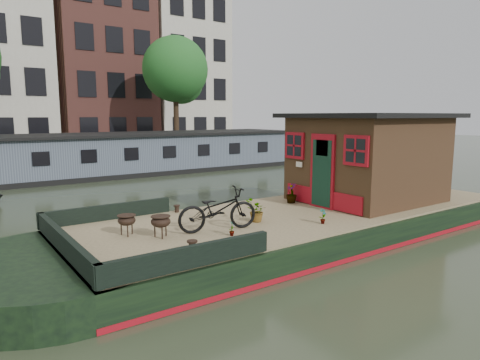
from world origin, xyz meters
TOP-DOWN VIEW (x-y plane):
  - ground at (0.00, 0.00)m, footprint 120.00×120.00m
  - houseboat_hull at (-1.33, 0.00)m, footprint 14.01×4.02m
  - houseboat_deck at (0.00, 0.00)m, footprint 11.80×3.80m
  - bow_bulwark at (-5.07, 0.00)m, footprint 3.00×4.00m
  - cabin at (2.19, 0.00)m, footprint 4.00×3.50m
  - bicycle at (-2.97, -0.32)m, footprint 1.78×0.92m
  - potted_plant_a at (-0.78, -1.19)m, footprint 0.21×0.17m
  - potted_plant_c at (-1.88, -0.21)m, footprint 0.54×0.49m
  - potted_plant_d at (0.20, 0.91)m, footprint 0.35×0.35m
  - potted_plant_e at (-2.95, -0.82)m, footprint 0.19×0.20m
  - brazier_front at (-4.63, 0.42)m, footprint 0.50×0.50m
  - brazier_rear at (-4.14, -0.11)m, footprint 0.40×0.40m
  - bollard_port at (-2.87, 1.70)m, footprint 0.16×0.16m
  - bollard_stbd at (-4.09, -1.27)m, footprint 0.19×0.19m
  - far_houseboat at (0.00, 14.00)m, footprint 20.40×4.40m
  - quay at (0.00, 20.50)m, footprint 60.00×6.00m
  - townhouse_row at (0.15, 27.50)m, footprint 27.25×8.00m
  - tree_right at (6.14, 19.07)m, footprint 4.40×4.40m

SIDE VIEW (x-z plane):
  - ground at x=0.00m, z-range 0.00..0.00m
  - houseboat_hull at x=-1.33m, z-range -0.03..0.57m
  - quay at x=0.00m, z-range 0.00..0.90m
  - houseboat_deck at x=0.00m, z-range 0.60..0.65m
  - bollard_port at x=-2.87m, z-range 0.65..0.83m
  - bollard_stbd at x=-4.09m, z-range 0.65..0.86m
  - potted_plant_e at x=-2.95m, z-range 0.65..0.97m
  - bow_bulwark at x=-5.07m, z-range 0.65..1.00m
  - potted_plant_a at x=-0.78m, z-range 0.65..1.00m
  - brazier_front at x=-4.63m, z-range 0.65..1.07m
  - brazier_rear at x=-4.14m, z-range 0.65..1.08m
  - potted_plant_c at x=-1.88m, z-range 0.65..1.16m
  - potted_plant_d at x=0.20m, z-range 0.65..1.19m
  - far_houseboat at x=0.00m, z-range -0.09..2.02m
  - bicycle at x=-2.97m, z-range 0.65..1.54m
  - cabin at x=2.19m, z-range 0.67..3.09m
  - tree_right at x=6.14m, z-range 2.19..9.59m
  - townhouse_row at x=0.15m, z-range -0.35..16.15m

